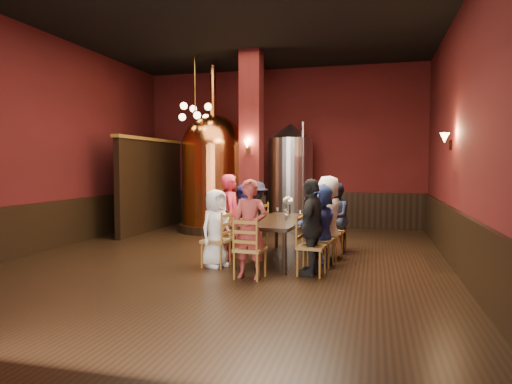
% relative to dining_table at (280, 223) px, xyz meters
% --- Properties ---
extents(room, '(10.00, 10.02, 4.50)m').
position_rel_dining_table_xyz_m(room, '(-0.90, -0.40, 1.56)').
color(room, black).
rests_on(room, ground).
extents(wainscot_right, '(0.08, 9.90, 1.00)m').
position_rel_dining_table_xyz_m(wainscot_right, '(3.06, -0.40, -0.19)').
color(wainscot_right, black).
rests_on(wainscot_right, ground).
extents(wainscot_back, '(7.90, 0.08, 1.00)m').
position_rel_dining_table_xyz_m(wainscot_back, '(-0.90, 4.56, -0.19)').
color(wainscot_back, black).
rests_on(wainscot_back, ground).
extents(wainscot_left, '(0.08, 9.90, 1.00)m').
position_rel_dining_table_xyz_m(wainscot_left, '(-4.86, -0.40, -0.19)').
color(wainscot_left, black).
rests_on(wainscot_left, ground).
extents(column, '(0.58, 0.58, 4.50)m').
position_rel_dining_table_xyz_m(column, '(-1.20, 2.40, 1.56)').
color(column, '#4C1012').
rests_on(column, ground).
extents(partition, '(0.22, 3.50, 2.40)m').
position_rel_dining_table_xyz_m(partition, '(-4.10, 2.80, 0.51)').
color(partition, black).
rests_on(partition, ground).
extents(pendant_cluster, '(0.90, 0.90, 1.70)m').
position_rel_dining_table_xyz_m(pendant_cluster, '(-2.70, 2.50, 2.41)').
color(pendant_cluster, '#A57226').
rests_on(pendant_cluster, room).
extents(sconce_wall, '(0.20, 0.20, 0.36)m').
position_rel_dining_table_xyz_m(sconce_wall, '(3.00, 0.40, 1.51)').
color(sconce_wall, black).
rests_on(sconce_wall, room).
extents(sconce_column, '(0.20, 0.20, 0.36)m').
position_rel_dining_table_xyz_m(sconce_column, '(-1.20, 2.10, 1.51)').
color(sconce_column, black).
rests_on(sconce_column, column).
extents(dining_table, '(1.25, 2.49, 0.75)m').
position_rel_dining_table_xyz_m(dining_table, '(0.00, 0.00, 0.00)').
color(dining_table, black).
rests_on(dining_table, ground).
extents(chair_0, '(0.51, 0.51, 0.92)m').
position_rel_dining_table_xyz_m(chair_0, '(-0.95, -0.90, -0.23)').
color(chair_0, '#946225').
rests_on(chair_0, ground).
extents(person_0, '(0.67, 0.78, 1.35)m').
position_rel_dining_table_xyz_m(person_0, '(-0.95, -0.90, -0.01)').
color(person_0, white).
rests_on(person_0, ground).
extents(chair_1, '(0.51, 0.51, 0.92)m').
position_rel_dining_table_xyz_m(chair_1, '(-0.88, -0.24, -0.23)').
color(chair_1, '#946225').
rests_on(chair_1, ground).
extents(person_1, '(0.48, 0.64, 1.59)m').
position_rel_dining_table_xyz_m(person_1, '(-0.88, -0.24, 0.11)').
color(person_1, '#BA1F33').
rests_on(person_1, ground).
extents(chair_2, '(0.51, 0.51, 0.92)m').
position_rel_dining_table_xyz_m(chair_2, '(-0.81, 0.42, -0.23)').
color(chair_2, '#946225').
rests_on(chair_2, ground).
extents(person_2, '(0.39, 0.70, 1.37)m').
position_rel_dining_table_xyz_m(person_2, '(-0.81, 0.42, -0.00)').
color(person_2, navy).
rests_on(person_2, ground).
extents(chair_3, '(0.51, 0.51, 0.92)m').
position_rel_dining_table_xyz_m(chair_3, '(-0.74, 1.08, -0.23)').
color(chair_3, '#946225').
rests_on(chair_3, ground).
extents(person_3, '(0.64, 0.98, 1.42)m').
position_rel_dining_table_xyz_m(person_3, '(-0.74, 1.08, 0.02)').
color(person_3, black).
rests_on(person_3, ground).
extents(chair_4, '(0.51, 0.51, 0.92)m').
position_rel_dining_table_xyz_m(chair_4, '(0.74, -1.08, -0.23)').
color(chair_4, '#946225').
rests_on(chair_4, ground).
extents(person_4, '(0.52, 0.96, 1.55)m').
position_rel_dining_table_xyz_m(person_4, '(0.74, -1.08, 0.09)').
color(person_4, black).
rests_on(person_4, ground).
extents(chair_5, '(0.51, 0.51, 0.92)m').
position_rel_dining_table_xyz_m(chair_5, '(0.81, -0.42, -0.23)').
color(chair_5, '#946225').
rests_on(chair_5, ground).
extents(person_5, '(0.80, 1.40, 1.44)m').
position_rel_dining_table_xyz_m(person_5, '(0.81, -0.42, 0.03)').
color(person_5, '#33499A').
rests_on(person_5, ground).
extents(chair_6, '(0.51, 0.51, 0.92)m').
position_rel_dining_table_xyz_m(chair_6, '(0.88, 0.24, -0.23)').
color(chair_6, '#946225').
rests_on(chair_6, ground).
extents(person_6, '(0.74, 0.89, 1.56)m').
position_rel_dining_table_xyz_m(person_6, '(0.88, 0.24, 0.09)').
color(person_6, beige).
rests_on(person_6, ground).
extents(chair_7, '(0.51, 0.51, 0.92)m').
position_rel_dining_table_xyz_m(chair_7, '(0.95, 0.90, -0.23)').
color(chair_7, '#946225').
rests_on(chair_7, ground).
extents(person_7, '(0.37, 0.70, 1.42)m').
position_rel_dining_table_xyz_m(person_7, '(0.95, 0.90, 0.02)').
color(person_7, '#1D233B').
rests_on(person_7, ground).
extents(chair_8, '(0.51, 0.51, 0.92)m').
position_rel_dining_table_xyz_m(chair_8, '(-0.16, -1.54, -0.23)').
color(chair_8, '#946225').
rests_on(chair_8, ground).
extents(person_8, '(0.60, 0.43, 1.55)m').
position_rel_dining_table_xyz_m(person_8, '(-0.16, -1.54, 0.09)').
color(person_8, maroon).
rests_on(person_8, ground).
extents(copper_kettle, '(2.07, 2.07, 4.37)m').
position_rel_dining_table_xyz_m(copper_kettle, '(-2.44, 3.10, 0.91)').
color(copper_kettle, black).
rests_on(copper_kettle, ground).
extents(steel_vessel, '(1.39, 1.39, 2.87)m').
position_rel_dining_table_xyz_m(steel_vessel, '(-0.48, 3.76, 0.75)').
color(steel_vessel, '#B2B2B7').
rests_on(steel_vessel, ground).
extents(rose_vase, '(0.22, 0.22, 0.37)m').
position_rel_dining_table_xyz_m(rose_vase, '(-0.03, 1.01, 0.30)').
color(rose_vase, white).
rests_on(rose_vase, dining_table).
extents(wine_glass_0, '(0.07, 0.07, 0.17)m').
position_rel_dining_table_xyz_m(wine_glass_0, '(-0.16, 0.56, 0.15)').
color(wine_glass_0, white).
rests_on(wine_glass_0, dining_table).
extents(wine_glass_1, '(0.07, 0.07, 0.17)m').
position_rel_dining_table_xyz_m(wine_glass_1, '(0.11, -0.07, 0.15)').
color(wine_glass_1, white).
rests_on(wine_glass_1, dining_table).
extents(wine_glass_2, '(0.07, 0.07, 0.17)m').
position_rel_dining_table_xyz_m(wine_glass_2, '(0.08, 0.25, 0.15)').
color(wine_glass_2, white).
rests_on(wine_glass_2, dining_table).
extents(wine_glass_3, '(0.07, 0.07, 0.17)m').
position_rel_dining_table_xyz_m(wine_glass_3, '(0.15, -0.14, 0.15)').
color(wine_glass_3, white).
rests_on(wine_glass_3, dining_table).
extents(wine_glass_4, '(0.07, 0.07, 0.17)m').
position_rel_dining_table_xyz_m(wine_glass_4, '(-0.41, -0.86, 0.15)').
color(wine_glass_4, white).
rests_on(wine_glass_4, dining_table).
extents(wine_glass_5, '(0.07, 0.07, 0.17)m').
position_rel_dining_table_xyz_m(wine_glass_5, '(-0.38, -0.42, 0.15)').
color(wine_glass_5, white).
rests_on(wine_glass_5, dining_table).
extents(wine_glass_6, '(0.07, 0.07, 0.17)m').
position_rel_dining_table_xyz_m(wine_glass_6, '(0.36, 0.12, 0.15)').
color(wine_glass_6, white).
rests_on(wine_glass_6, dining_table).
extents(wine_glass_7, '(0.07, 0.07, 0.17)m').
position_rel_dining_table_xyz_m(wine_glass_7, '(0.06, 0.16, 0.15)').
color(wine_glass_7, white).
rests_on(wine_glass_7, dining_table).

